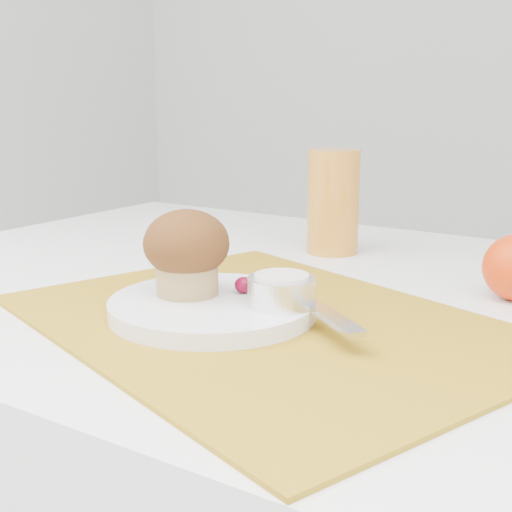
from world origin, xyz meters
The scene contains 9 objects.
placemat centered at (0.02, -0.09, 0.75)m, with size 0.51×0.37×0.00m, color #A27716.
plate centered at (-0.04, -0.11, 0.76)m, with size 0.21×0.21×0.02m, color white.
ramekin centered at (0.03, -0.09, 0.79)m, with size 0.07×0.07×0.03m, color silver.
cream centered at (0.03, -0.09, 0.80)m, with size 0.05×0.05×0.01m, color silver.
raspberry_near centered at (-0.02, -0.07, 0.78)m, with size 0.02×0.02×0.02m, color #510217.
raspberry_far centered at (0.01, -0.08, 0.78)m, with size 0.02×0.02×0.02m, color #5D0203.
butter_knife centered at (0.05, -0.07, 0.77)m, with size 0.22×0.02×0.01m, color silver.
juice_glass centered at (-0.07, 0.23, 0.82)m, with size 0.07×0.07×0.15m, color orange.
muffin centered at (-0.07, -0.10, 0.82)m, with size 0.09×0.09×0.09m.
Camera 1 is at (0.38, -0.66, 0.98)m, focal length 50.00 mm.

